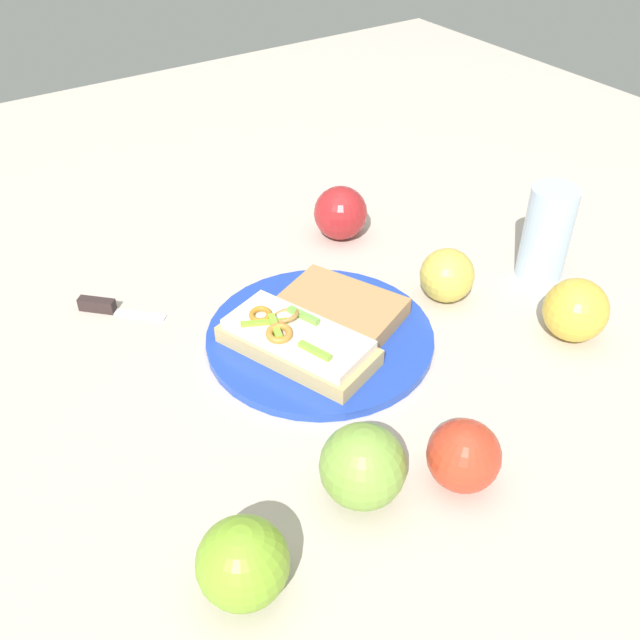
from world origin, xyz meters
name	(u,v)px	position (x,y,z in m)	size (l,w,h in m)	color
ground_plane	(320,340)	(0.00, 0.00, 0.00)	(2.00, 2.00, 0.00)	#BBAEA1
plate	(320,337)	(0.00, 0.00, 0.01)	(0.27, 0.27, 0.01)	#2142B3
sandwich	(297,341)	(0.01, -0.04, 0.03)	(0.20, 0.14, 0.05)	tan
bread_slice_side	(341,308)	(-0.02, 0.04, 0.02)	(0.14, 0.10, 0.02)	#AD814F
apple_0	(363,466)	(0.21, -0.10, 0.04)	(0.08, 0.08, 0.08)	#7BA540
apple_1	(447,275)	(0.02, 0.18, 0.03)	(0.07, 0.07, 0.07)	gold
apple_2	(243,563)	(0.24, -0.23, 0.04)	(0.08, 0.08, 0.08)	#7BAB2C
apple_3	(576,310)	(0.16, 0.26, 0.04)	(0.08, 0.08, 0.08)	gold
apple_4	(464,456)	(0.25, -0.01, 0.04)	(0.07, 0.07, 0.07)	red
apple_5	(341,213)	(-0.18, 0.16, 0.04)	(0.08, 0.08, 0.08)	#A72123
drinking_glass	(547,233)	(0.05, 0.33, 0.06)	(0.06, 0.06, 0.13)	silver
knife	(107,307)	(-0.20, -0.19, 0.01)	(0.09, 0.09, 0.02)	silver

